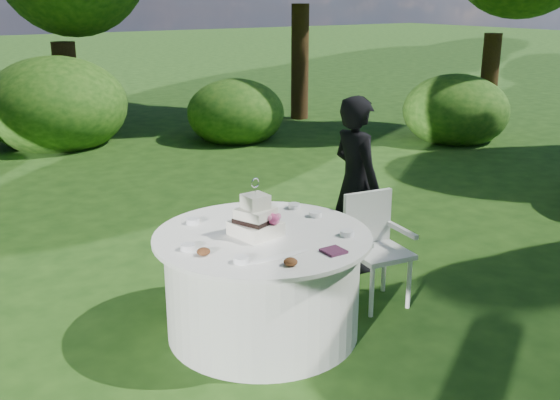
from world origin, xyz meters
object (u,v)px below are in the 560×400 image
object	(u,v)px
napkins	(334,251)
cake	(256,220)
guest	(356,184)
table	(263,283)
chair	(374,240)

from	to	relation	value
napkins	cake	world-z (taller)	cake
guest	napkins	bearing A→B (deg)	139.28
cake	napkins	bearing A→B (deg)	-64.97
guest	cake	bearing A→B (deg)	116.84
table	chair	xyz separation A→B (m)	(1.03, -0.03, 0.13)
table	chair	size ratio (longest dim) A/B	1.74
cake	chair	distance (m)	1.14
napkins	table	world-z (taller)	napkins
table	cake	size ratio (longest dim) A/B	3.70
table	cake	world-z (taller)	cake
napkins	cake	distance (m)	0.62
guest	cake	size ratio (longest dim) A/B	3.74
napkins	chair	xyz separation A→B (m)	(0.82, 0.52, -0.26)
guest	cake	xyz separation A→B (m)	(-1.39, -0.59, 0.10)
guest	chair	distance (m)	0.75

